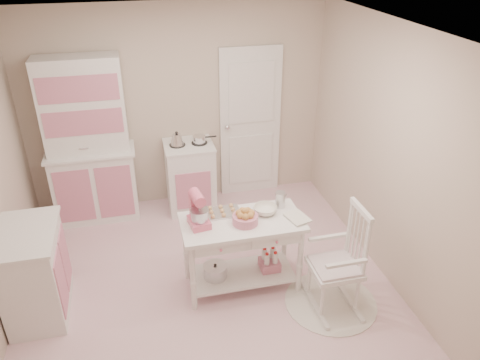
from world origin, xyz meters
name	(u,v)px	position (x,y,z in m)	size (l,w,h in m)	color
room_shell	(201,142)	(0.00, 0.00, 1.65)	(3.84, 3.84, 2.62)	pink
door	(250,123)	(0.95, 1.87, 1.02)	(0.82, 0.05, 2.04)	white
hutch	(88,143)	(-1.12, 1.66, 1.04)	(1.06, 0.50, 2.08)	white
stove	(190,176)	(0.08, 1.61, 0.46)	(0.62, 0.57, 0.92)	white
base_cabinet	(35,273)	(-1.63, 0.02, 0.46)	(0.54, 0.84, 0.92)	white
lace_rug	(330,302)	(1.16, -0.56, 0.01)	(0.92, 0.92, 0.01)	white
rocking_chair	(336,259)	(1.16, -0.56, 0.55)	(0.48, 0.72, 1.10)	white
work_table	(242,254)	(0.36, -0.07, 0.40)	(1.20, 0.60, 0.80)	white
stand_mixer	(198,210)	(-0.06, -0.05, 0.97)	(0.20, 0.28, 0.34)	#E3607F
cookie_tray	(223,212)	(0.21, 0.11, 0.81)	(0.34, 0.24, 0.02)	silver
bread_basket	(245,219)	(0.38, -0.12, 0.85)	(0.25, 0.25, 0.09)	#CE7690
mixing_bowl	(265,210)	(0.62, 0.01, 0.84)	(0.24, 0.24, 0.07)	silver
metal_pitcher	(280,200)	(0.80, 0.09, 0.89)	(0.10, 0.10, 0.17)	silver
recipe_book	(290,220)	(0.81, -0.19, 0.81)	(0.18, 0.25, 0.02)	silver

